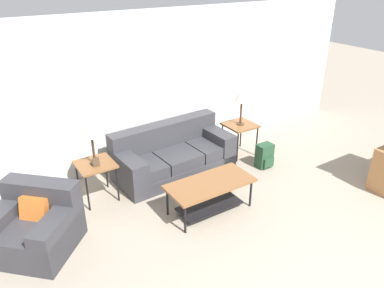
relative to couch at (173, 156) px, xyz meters
The scene contains 10 objects.
wall_back 1.20m from the couch, 86.10° to the left, with size 8.84×0.06×2.60m.
couch is the anchor object (origin of this frame).
armchair 2.50m from the couch, 163.70° to the right, with size 1.32×1.32×0.80m.
coffee_table 1.26m from the couch, 95.90° to the right, with size 1.24×0.59×0.47m.
side_table_left 1.39m from the couch, behind, with size 0.53×0.53×0.60m.
side_table_right 1.39m from the couch, ahead, with size 0.53×0.53×0.60m.
table_lamp_left 1.60m from the couch, behind, with size 0.26×0.26×0.66m.
table_lamp_right 1.60m from the couch, ahead, with size 0.26×0.26×0.66m.
backpack 1.60m from the couch, 26.66° to the right, with size 0.28×0.27×0.43m.
picture_frame 1.43m from the couch, behind, with size 0.10×0.04×0.13m.
Camera 1 is at (-2.82, -1.07, 3.23)m, focal length 35.00 mm.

